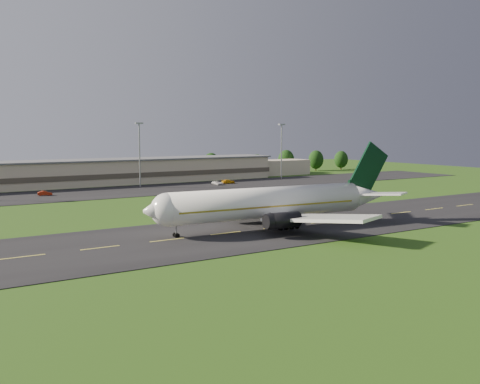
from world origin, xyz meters
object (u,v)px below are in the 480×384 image
light_mast_centre (139,147)px  service_vehicle_b (45,193)px  airliner (271,203)px  service_vehicle_d (228,182)px  light_mast_east (281,145)px  terminal (126,172)px  service_vehicle_c (218,183)px

light_mast_centre → service_vehicle_b: 33.33m
airliner → service_vehicle_d: airliner is taller
airliner → light_mast_east: light_mast_east is taller
terminal → service_vehicle_c: bearing=-44.0°
airliner → light_mast_centre: light_mast_centre is taller
terminal → light_mast_centre: light_mast_centre is taller
service_vehicle_d → terminal: bearing=59.9°
light_mast_east → service_vehicle_c: (-30.52, -6.11, -12.00)m
light_mast_centre → light_mast_east: size_ratio=1.00×
light_mast_centre → light_mast_east: (55.00, 0.00, 0.00)m
service_vehicle_b → service_vehicle_d: service_vehicle_d is taller
service_vehicle_b → service_vehicle_c: size_ratio=0.85×
terminal → service_vehicle_d: size_ratio=31.67×
terminal → light_mast_east: (53.60, -16.18, 8.75)m
light_mast_centre → service_vehicle_b: (-30.32, -6.90, -12.00)m
terminal → light_mast_east: bearing=-16.8°
terminal → light_mast_east: light_mast_east is taller
airliner → terminal: (7.87, 96.25, -0.67)m
light_mast_east → service_vehicle_b: bearing=-175.4°
light_mast_centre → terminal: bearing=85.0°
terminal → service_vehicle_d: terminal is taller
service_vehicle_b → service_vehicle_d: size_ratio=0.84×
airliner → light_mast_east: bearing=57.0°
service_vehicle_c → terminal: bearing=132.1°
airliner → service_vehicle_b: 77.06m
service_vehicle_b → light_mast_centre: bearing=-63.9°
light_mast_centre → service_vehicle_d: light_mast_centre is taller
light_mast_east → service_vehicle_c: 33.36m
light_mast_east → terminal: bearing=163.2°
service_vehicle_b → airliner: bearing=-148.6°
service_vehicle_c → service_vehicle_b: bearing=176.9°
light_mast_east → service_vehicle_d: 28.27m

